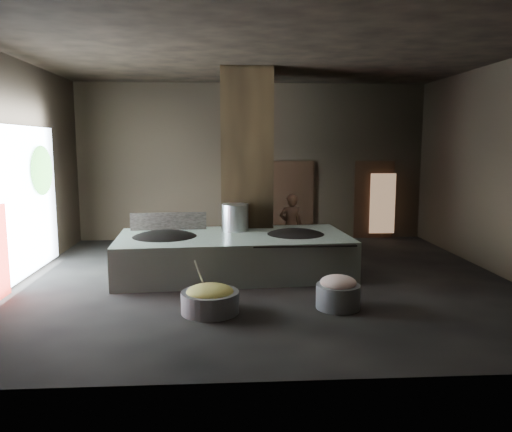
{
  "coord_description": "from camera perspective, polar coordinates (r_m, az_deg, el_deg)",
  "views": [
    {
      "loc": [
        -0.82,
        -10.02,
        2.78
      ],
      "look_at": [
        -0.15,
        0.53,
        1.25
      ],
      "focal_mm": 35.0,
      "sensor_mm": 36.0,
      "label": 1
    }
  ],
  "objects": [
    {
      "name": "left_wall",
      "position": [
        10.89,
        -26.57,
        4.58
      ],
      "size": [
        0.1,
        9.0,
        4.5
      ],
      "primitive_type": "cube",
      "color": "black",
      "rests_on": "ground"
    },
    {
      "name": "wok_left_rim",
      "position": [
        10.71,
        -10.39,
        -2.45
      ],
      "size": [
        1.57,
        1.57,
        0.05
      ],
      "primitive_type": "cylinder",
      "color": "black",
      "rests_on": "hearth_platform"
    },
    {
      "name": "hearth_platform",
      "position": [
        10.76,
        -2.59,
        -4.42
      ],
      "size": [
        5.02,
        2.65,
        0.85
      ],
      "primitive_type": "cube",
      "rotation": [
        0.0,
        0.0,
        0.07
      ],
      "color": "#B7C9B5",
      "rests_on": "ground"
    },
    {
      "name": "right_wall",
      "position": [
        11.62,
        26.81,
        4.74
      ],
      "size": [
        0.1,
        9.0,
        4.5
      ],
      "primitive_type": "cube",
      "color": "black",
      "rests_on": "ground"
    },
    {
      "name": "doorway_far_glow",
      "position": [
        15.08,
        14.26,
        1.39
      ],
      "size": [
        0.75,
        0.04,
        1.76
      ],
      "primitive_type": "cube",
      "color": "#8C6647",
      "rests_on": "ground"
    },
    {
      "name": "veg_basin",
      "position": [
        8.44,
        -5.26,
        -9.76
      ],
      "size": [
        1.06,
        1.06,
        0.36
      ],
      "primitive_type": "cylinder",
      "rotation": [
        0.0,
        0.0,
        -0.11
      ],
      "color": "gray",
      "rests_on": "ground"
    },
    {
      "name": "pillar",
      "position": [
        11.94,
        -1.13,
        5.69
      ],
      "size": [
        1.2,
        1.2,
        4.5
      ],
      "primitive_type": "cube",
      "color": "black",
      "rests_on": "ground"
    },
    {
      "name": "back_wall",
      "position": [
        14.6,
        -0.4,
        6.15
      ],
      "size": [
        10.0,
        0.1,
        4.5
      ],
      "primitive_type": "cube",
      "color": "black",
      "rests_on": "ground"
    },
    {
      "name": "left_opening",
      "position": [
        11.09,
        -25.48,
        1.32
      ],
      "size": [
        0.04,
        4.2,
        3.1
      ],
      "primitive_type": "cube",
      "color": "white",
      "rests_on": "ground"
    },
    {
      "name": "meat_fill",
      "position": [
        8.65,
        9.38,
        -7.49
      ],
      "size": [
        0.62,
        0.62,
        0.24
      ],
      "primitive_type": "ellipsoid",
      "color": "tan",
      "rests_on": "meat_basin"
    },
    {
      "name": "splash_guard",
      "position": [
        11.46,
        -9.95,
        -0.68
      ],
      "size": [
        1.7,
        0.17,
        0.42
      ],
      "primitive_type": "cube",
      "rotation": [
        0.0,
        0.0,
        0.07
      ],
      "color": "black",
      "rests_on": "hearth_platform"
    },
    {
      "name": "veg_fill",
      "position": [
        8.38,
        -5.28,
        -8.64
      ],
      "size": [
        0.79,
        0.79,
        0.24
      ],
      "primitive_type": "ellipsoid",
      "color": "#84A54F",
      "rests_on": "veg_basin"
    },
    {
      "name": "doorway_near_glow",
      "position": [
        14.72,
        5.02,
        1.45
      ],
      "size": [
        0.74,
        0.04,
        1.75
      ],
      "primitive_type": "cube",
      "color": "#8C6647",
      "rests_on": "ground"
    },
    {
      "name": "floor",
      "position": [
        10.44,
        1.03,
        -7.49
      ],
      "size": [
        10.0,
        9.0,
        0.1
      ],
      "primitive_type": "cube",
      "color": "black",
      "rests_on": "ground"
    },
    {
      "name": "platform_cap",
      "position": [
        10.68,
        -2.6,
        -2.37
      ],
      "size": [
        4.77,
        2.29,
        0.03
      ],
      "primitive_type": "cube",
      "color": "black",
      "rests_on": "hearth_platform"
    },
    {
      "name": "doorway_far",
      "position": [
        15.22,
        13.29,
        1.68
      ],
      "size": [
        1.18,
        0.08,
        2.38
      ],
      "primitive_type": "cube",
      "color": "black",
      "rests_on": "ground"
    },
    {
      "name": "ceiling",
      "position": [
        10.21,
        1.1,
        18.22
      ],
      "size": [
        10.0,
        9.0,
        0.1
      ],
      "primitive_type": "cube",
      "color": "black",
      "rests_on": "back_wall"
    },
    {
      "name": "stock_pot",
      "position": [
        11.17,
        -2.41,
        -0.26
      ],
      "size": [
        0.59,
        0.59,
        0.64
      ],
      "primitive_type": "cylinder",
      "color": "#B1B5BA",
      "rests_on": "hearth_platform"
    },
    {
      "name": "ladle",
      "position": [
        8.48,
        -6.29,
        -7.06
      ],
      "size": [
        0.22,
        0.34,
        0.69
      ],
      "primitive_type": "cylinder",
      "rotation": [
        0.49,
        0.0,
        -0.55
      ],
      "color": "#B1B5BA",
      "rests_on": "veg_basin"
    },
    {
      "name": "wok_right_rim",
      "position": [
        10.84,
        4.55,
        -2.21
      ],
      "size": [
        1.46,
        1.46,
        0.05
      ],
      "primitive_type": "cylinder",
      "color": "black",
      "rests_on": "hearth_platform"
    },
    {
      "name": "wok_left",
      "position": [
        10.72,
        -10.38,
        -2.82
      ],
      "size": [
        1.54,
        1.54,
        0.42
      ],
      "primitive_type": "ellipsoid",
      "color": "black",
      "rests_on": "hearth_platform"
    },
    {
      "name": "tree_silhouette",
      "position": [
        12.03,
        -23.27,
        4.81
      ],
      "size": [
        0.28,
        1.1,
        1.1
      ],
      "primitive_type": "ellipsoid",
      "color": "#194714",
      "rests_on": "left_opening"
    },
    {
      "name": "meat_basin",
      "position": [
        8.72,
        9.35,
        -9.04
      ],
      "size": [
        0.99,
        0.99,
        0.41
      ],
      "primitive_type": "cylinder",
      "rotation": [
        0.0,
        0.0,
        0.42
      ],
      "color": "gray",
      "rests_on": "ground"
    },
    {
      "name": "wok_right",
      "position": [
        10.85,
        4.55,
        -2.57
      ],
      "size": [
        1.43,
        1.43,
        0.4
      ],
      "primitive_type": "ellipsoid",
      "color": "black",
      "rests_on": "hearth_platform"
    },
    {
      "name": "front_wall",
      "position": [
        5.56,
        4.88,
        2.74
      ],
      "size": [
        10.0,
        0.1,
        4.5
      ],
      "primitive_type": "cube",
      "color": "black",
      "rests_on": "ground"
    },
    {
      "name": "doorway_near",
      "position": [
        14.71,
        4.3,
        1.65
      ],
      "size": [
        1.18,
        0.08,
        2.38
      ],
      "primitive_type": "cube",
      "color": "black",
      "rests_on": "ground"
    },
    {
      "name": "cook",
      "position": [
        12.43,
        4.02,
        -1.06
      ],
      "size": [
        0.57,
        0.37,
        1.55
      ],
      "primitive_type": "imported",
      "rotation": [
        0.0,
        0.0,
        3.13
      ],
      "color": "brown",
      "rests_on": "ground"
    }
  ]
}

